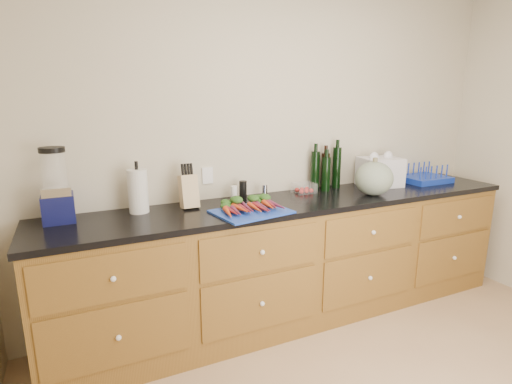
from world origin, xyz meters
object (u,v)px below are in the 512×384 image
cutting_board (251,212)px  knife_block (189,191)px  dish_rack (424,177)px  paper_towel (138,191)px  carrots (249,206)px  squash (374,178)px  tomato_box (304,188)px  blender_appliance (56,190)px

cutting_board → knife_block: bearing=138.0°
knife_block → dish_rack: 2.14m
paper_towel → knife_block: 0.33m
cutting_board → carrots: 0.05m
squash → tomato_box: (-0.45, 0.29, -0.09)m
blender_appliance → tomato_box: 1.75m
squash → paper_towel: (-1.72, 0.28, 0.01)m
cutting_board → dish_rack: bearing=7.6°
cutting_board → squash: size_ratio=1.63×
paper_towel → dish_rack: paper_towel is taller
squash → carrots: bearing=-179.7°
carrots → knife_block: bearing=141.7°
cutting_board → blender_appliance: size_ratio=1.04×
knife_block → tomato_box: knife_block is taller
tomato_box → carrots: bearing=-154.3°
carrots → cutting_board: bearing=-90.0°
squash → knife_block: bearing=169.5°
blender_appliance → paper_towel: size_ratio=1.59×
cutting_board → carrots: carrots is taller
blender_appliance → paper_towel: 0.48m
blender_appliance → paper_towel: blender_appliance is taller
blender_appliance → knife_block: (0.80, -0.02, -0.09)m
blender_appliance → carrots: bearing=-13.9°
squash → dish_rack: bearing=14.7°
carrots → blender_appliance: size_ratio=0.84×
cutting_board → tomato_box: bearing=28.5°
blender_appliance → dish_rack: 2.95m
cutting_board → paper_towel: 0.75m
cutting_board → dish_rack: dish_rack is taller
cutting_board → carrots: size_ratio=1.24×
carrots → squash: squash is taller
carrots → dish_rack: dish_rack is taller
tomato_box → dish_rack: (1.20, -0.09, 0.00)m
knife_block → dish_rack: knife_block is taller
blender_appliance → tomato_box: blender_appliance is taller
squash → knife_block: size_ratio=1.29×
tomato_box → squash: bearing=-32.8°
cutting_board → carrots: bearing=90.0°
carrots → knife_block: size_ratio=1.69×
paper_towel → knife_block: paper_towel is taller
paper_towel → knife_block: size_ratio=1.27×
cutting_board → paper_towel: paper_towel is taller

